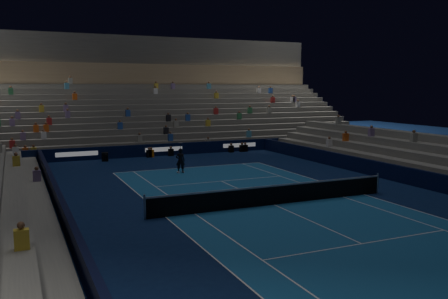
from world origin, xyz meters
TOP-DOWN VIEW (x-y plane):
  - ground at (0.00, 0.00)m, footprint 90.00×90.00m
  - court_surface at (0.00, 0.00)m, footprint 10.97×23.77m
  - sponsor_barrier_far at (0.00, 18.50)m, footprint 44.00×0.25m
  - sponsor_barrier_east at (9.70, 0.00)m, footprint 0.25×37.00m
  - sponsor_barrier_west at (-9.70, 0.00)m, footprint 0.25×37.00m
  - grandstand_main at (0.00, 27.90)m, footprint 44.00×15.20m
  - tennis_net at (0.00, 0.00)m, footprint 12.90×0.10m
  - tennis_player at (-1.33, 10.18)m, footprint 0.68×0.53m
  - broadcast_camera at (-5.03, 17.41)m, footprint 0.60×1.01m

SIDE VIEW (x-z plane):
  - ground at x=0.00m, z-range 0.00..0.00m
  - court_surface at x=0.00m, z-range 0.00..0.01m
  - broadcast_camera at x=-5.03m, z-range 0.01..0.67m
  - sponsor_barrier_far at x=0.00m, z-range 0.00..1.00m
  - sponsor_barrier_east at x=9.70m, z-range 0.00..1.00m
  - sponsor_barrier_west at x=-9.70m, z-range 0.00..1.00m
  - tennis_net at x=0.00m, z-range -0.05..1.05m
  - tennis_player at x=-1.33m, z-range 0.00..1.65m
  - grandstand_main at x=0.00m, z-range -2.22..8.98m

